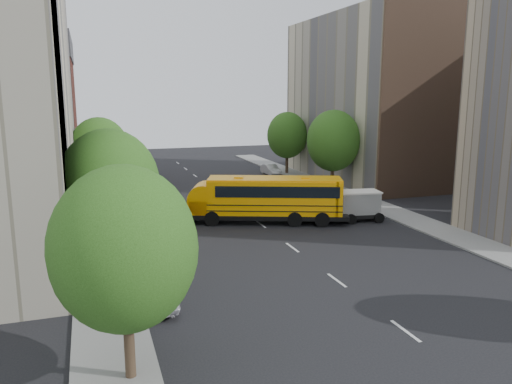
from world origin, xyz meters
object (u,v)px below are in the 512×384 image
street_tree_4 (333,141)px  parked_car_4 (308,184)px  street_tree_1 (109,186)px  street_tree_0 (124,249)px  street_tree_5 (287,135)px  parked_car_1 (124,212)px  parked_car_5 (271,170)px  parked_car_0 (150,288)px  safari_truck (346,205)px  school_bus (264,197)px  street_tree_2 (100,151)px  parked_car_2 (113,179)px

street_tree_4 → parked_car_4: 4.95m
street_tree_1 → street_tree_0: bearing=-90.0°
street_tree_5 → parked_car_1: size_ratio=1.89×
parked_car_1 → parked_car_5: (18.40, 16.99, -0.02)m
parked_car_1 → parked_car_0: bearing=90.5°
safari_truck → parked_car_1: 17.08m
street_tree_4 → school_bus: street_tree_4 is taller
street_tree_0 → street_tree_4: 35.61m
street_tree_2 → parked_car_2: 10.89m
parked_car_2 → parked_car_4: 20.54m
street_tree_0 → street_tree_1: size_ratio=0.94×
street_tree_1 → parked_car_0: 5.87m
parked_car_4 → parked_car_2: bearing=150.0°
street_tree_2 → parked_car_2: (1.40, 10.00, -4.09)m
safari_truck → parked_car_5: safari_truck is taller
parked_car_4 → street_tree_1: bearing=-140.0°
street_tree_0 → street_tree_2: bearing=90.0°
street_tree_4 → parked_car_5: 12.71m
safari_truck → parked_car_1: size_ratio=1.41×
parked_car_5 → parked_car_4: bearing=-91.2°
parked_car_0 → safari_truck: bearing=-151.2°
street_tree_2 → parked_car_4: street_tree_2 is taller
street_tree_1 → street_tree_4: size_ratio=0.98×
street_tree_1 → street_tree_2: 18.00m
parked_car_0 → school_bus: bearing=-133.9°
street_tree_2 → parked_car_5: 23.38m
street_tree_1 → street_tree_4: (22.00, 18.00, 0.12)m
street_tree_4 → parked_car_1: bearing=-165.6°
school_bus → parked_car_0: 16.13m
street_tree_2 → parked_car_5: (19.80, 11.71, -4.19)m
street_tree_0 → parked_car_0: bearing=77.1°
street_tree_0 → street_tree_4: bearing=51.8°
street_tree_5 → parked_car_0: (-20.60, -33.90, -3.90)m
street_tree_5 → parked_car_2: bearing=-174.4°
school_bus → parked_car_0: bearing=-107.7°
safari_truck → parked_car_1: (-16.09, 5.73, -0.57)m
street_tree_0 → parked_car_2: (1.40, 38.00, -3.91)m
parked_car_1 → parked_car_2: (0.00, 15.28, 0.08)m
parked_car_1 → school_bus: bearing=158.5°
parked_car_4 → parked_car_5: (0.00, 10.83, -0.09)m
street_tree_2 → parked_car_1: bearing=-75.2°
street_tree_1 → street_tree_2: street_tree_1 is taller
street_tree_4 → street_tree_5: street_tree_4 is taller
street_tree_5 → parked_car_0: size_ratio=1.60×
parked_car_5 → school_bus: bearing=-112.9°
street_tree_1 → parked_car_0: street_tree_1 is taller
street_tree_0 → parked_car_5: street_tree_0 is taller
street_tree_2 → parked_car_0: street_tree_2 is taller
street_tree_1 → parked_car_0: (1.40, -3.90, -4.15)m
school_bus → safari_truck: (6.05, -1.68, -0.73)m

